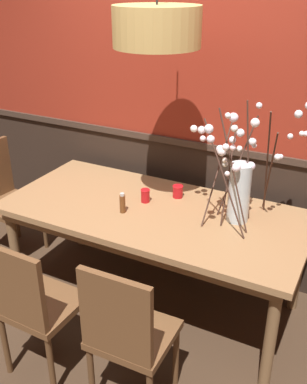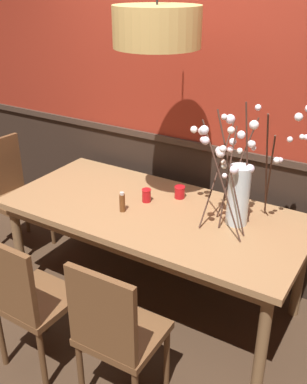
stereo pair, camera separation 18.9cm
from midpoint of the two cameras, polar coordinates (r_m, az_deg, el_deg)
The scene contains 13 objects.
ground_plane at distance 3.51m, azimuth 1.58°, elevation -13.47°, with size 24.00×24.00×0.00m, color #422D1E.
back_wall at distance 3.41m, azimuth 7.53°, elevation 11.44°, with size 4.64×0.14×2.79m.
dining_table at distance 3.12m, azimuth 1.73°, elevation -3.53°, with size 2.09×0.97×0.78m.
chair_far_side_left at distance 4.03m, azimuth 4.11°, elevation 1.18°, with size 0.45×0.46×0.98m.
chair_head_west_end at distance 4.05m, azimuth -16.33°, elevation 0.27°, with size 0.45×0.47×0.98m.
chair_near_side_right at distance 2.48m, azimuth -2.65°, elevation -17.27°, with size 0.43×0.41×0.96m.
chair_far_side_right at distance 3.85m, azimuth 12.62°, elevation -1.51°, with size 0.45×0.46×0.88m.
chair_near_side_left at distance 2.76m, azimuth -13.82°, elevation -12.94°, with size 0.42×0.42×0.95m.
vase_with_blossoms at distance 2.85m, azimuth 12.60°, elevation 0.78°, with size 0.70×0.64×0.81m.
candle_holder_nearer_center at distance 3.22m, azimuth 5.02°, elevation -0.03°, with size 0.08×0.08×0.09m.
candle_holder_nearer_edge at distance 3.16m, azimuth 0.81°, elevation -0.45°, with size 0.07×0.07×0.10m.
condiment_bottle at distance 3.02m, azimuth -2.21°, elevation -1.34°, with size 0.04×0.04×0.14m.
pendant_lamp at distance 2.74m, azimuth 2.55°, elevation 20.24°, with size 0.52×0.52×0.95m.
Camera 2 is at (1.41, -2.32, 2.23)m, focal length 41.97 mm.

